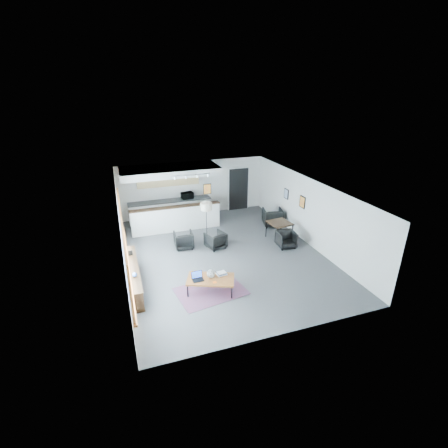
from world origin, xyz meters
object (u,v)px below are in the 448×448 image
object	(u,v)px
dining_chair_far	(273,218)
microwave	(187,195)
ceramic_pot	(211,274)
dining_table	(280,224)
dining_chair_near	(286,240)
laptop	(197,277)
book_stack	(222,273)
armchair_right	(216,240)
floor_lamp	(206,208)
armchair_left	(184,239)
coffee_table	(211,279)

from	to	relation	value
dining_chair_far	microwave	distance (m)	4.11
ceramic_pot	dining_table	bearing A→B (deg)	35.58
dining_chair_near	microwave	bearing A→B (deg)	128.07
dining_chair_far	laptop	bearing A→B (deg)	55.53
dining_chair_near	book_stack	bearing A→B (deg)	-146.31
armchair_right	floor_lamp	distance (m)	1.33
dining_chair_near	armchair_left	bearing A→B (deg)	166.47
ceramic_pot	dining_chair_far	bearing A→B (deg)	44.41
armchair_right	dining_chair_far	xyz separation A→B (m)	(3.10, 1.31, 0.01)
coffee_table	armchair_left	bearing A→B (deg)	114.60
armchair_left	dining_chair_near	world-z (taller)	armchair_left
dining_chair_far	ceramic_pot	bearing A→B (deg)	58.59
floor_lamp	dining_chair_near	bearing A→B (deg)	-31.10
book_stack	armchair_right	xyz separation A→B (m)	(0.63, 2.64, -0.15)
coffee_table	dining_chair_near	size ratio (longest dim) A/B	2.66
coffee_table	ceramic_pot	bearing A→B (deg)	78.20
laptop	dining_chair_far	xyz separation A→B (m)	(4.51, 3.96, -0.17)
coffee_table	ceramic_pot	world-z (taller)	ceramic_pot
book_stack	floor_lamp	distance (m)	3.62
laptop	dining_chair_near	world-z (taller)	laptop
floor_lamp	coffee_table	bearing A→B (deg)	-104.22
laptop	book_stack	world-z (taller)	laptop
armchair_left	laptop	bearing A→B (deg)	88.37
laptop	armchair_left	world-z (taller)	armchair_left
microwave	dining_chair_near	bearing A→B (deg)	-64.99
ceramic_pot	book_stack	size ratio (longest dim) A/B	0.80
dining_table	microwave	bearing A→B (deg)	129.81
armchair_left	armchair_right	world-z (taller)	armchair_left
coffee_table	floor_lamp	world-z (taller)	floor_lamp
ceramic_pot	microwave	size ratio (longest dim) A/B	0.49
armchair_left	dining_table	xyz separation A→B (m)	(3.87, -0.46, 0.30)
floor_lamp	microwave	distance (m)	2.72
armchair_right	microwave	size ratio (longest dim) A/B	1.31
armchair_right	floor_lamp	world-z (taller)	floor_lamp
armchair_right	floor_lamp	xyz separation A→B (m)	(-0.11, 0.83, 1.03)
book_stack	armchair_left	size ratio (longest dim) A/B	0.47
armchair_right	dining_chair_far	size ratio (longest dim) A/B	0.97
laptop	ceramic_pot	distance (m)	0.42
coffee_table	dining_chair_near	bearing A→B (deg)	49.94
book_stack	dining_table	world-z (taller)	dining_table
dining_chair_near	microwave	distance (m)	5.29
dining_chair_near	floor_lamp	bearing A→B (deg)	153.34
coffee_table	armchair_left	world-z (taller)	armchair_left
laptop	microwave	world-z (taller)	microwave
ceramic_pot	dining_chair_near	world-z (taller)	ceramic_pot
floor_lamp	dining_chair_near	xyz separation A→B (m)	(2.73, -1.65, -1.09)
book_stack	microwave	world-z (taller)	microwave
ceramic_pot	laptop	bearing A→B (deg)	174.40
armchair_left	floor_lamp	xyz separation A→B (m)	(1.05, 0.42, 1.03)
book_stack	floor_lamp	size ratio (longest dim) A/B	0.21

